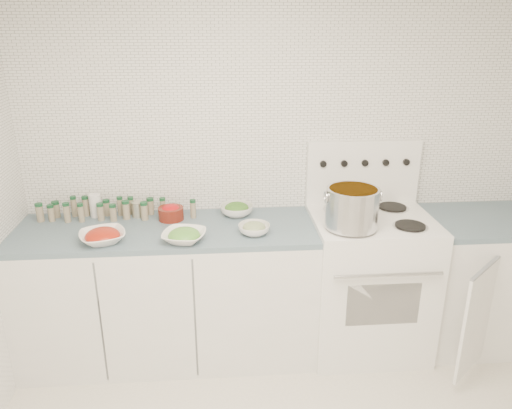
{
  "coord_description": "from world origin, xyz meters",
  "views": [
    {
      "loc": [
        -0.49,
        -1.68,
        2.11
      ],
      "look_at": [
        -0.27,
        1.14,
        1.06
      ],
      "focal_mm": 35.0,
      "sensor_mm": 36.0,
      "label": 1
    }
  ],
  "objects_px": {
    "stove": "(367,278)",
    "stock_pot": "(352,206)",
    "bowl_tomato": "(102,236)",
    "bowl_snowpea": "(184,236)"
  },
  "relations": [
    {
      "from": "bowl_tomato",
      "to": "bowl_snowpea",
      "type": "distance_m",
      "value": 0.47
    },
    {
      "from": "stove",
      "to": "bowl_tomato",
      "type": "xyz_separation_m",
      "value": [
        -1.64,
        -0.17,
        0.44
      ]
    },
    {
      "from": "stove",
      "to": "bowl_snowpea",
      "type": "distance_m",
      "value": 1.27
    },
    {
      "from": "bowl_tomato",
      "to": "bowl_snowpea",
      "type": "height_order",
      "value": "bowl_tomato"
    },
    {
      "from": "stove",
      "to": "stock_pot",
      "type": "relative_size",
      "value": 4.07
    },
    {
      "from": "stock_pot",
      "to": "bowl_tomato",
      "type": "bearing_deg",
      "value": -179.74
    },
    {
      "from": "stock_pot",
      "to": "bowl_snowpea",
      "type": "relative_size",
      "value": 1.12
    },
    {
      "from": "bowl_tomato",
      "to": "bowl_snowpea",
      "type": "bearing_deg",
      "value": -3.24
    },
    {
      "from": "stock_pot",
      "to": "bowl_snowpea",
      "type": "distance_m",
      "value": 1.0
    },
    {
      "from": "stove",
      "to": "bowl_tomato",
      "type": "bearing_deg",
      "value": -173.96
    }
  ]
}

